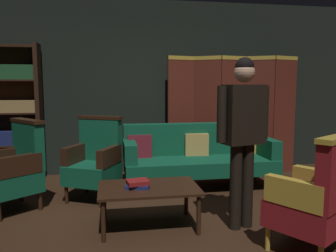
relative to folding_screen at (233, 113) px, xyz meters
name	(u,v)px	position (x,y,z in m)	size (l,w,h in m)	color
ground_plane	(181,230)	(-1.29, -2.07, -0.99)	(10.00, 10.00, 0.00)	#331E11
back_wall	(151,88)	(-1.29, 0.38, 0.41)	(7.20, 0.10, 2.80)	black
folding_screen	(233,113)	(0.00, 0.00, 0.00)	(2.12, 0.42, 1.90)	#5B2319
bookshelf	(10,110)	(-3.44, 0.13, 0.09)	(0.90, 0.32, 2.05)	black
velvet_couch	(198,154)	(-0.74, -0.61, -0.53)	(2.12, 0.78, 0.88)	black
coffee_table	(149,191)	(-1.60, -1.94, -0.61)	(1.00, 0.64, 0.42)	black
armchair_gilt_accent	(316,198)	(-0.28, -2.73, -0.50)	(0.80, 0.80, 1.04)	gold
armchair_wing_left	(15,168)	(-3.05, -1.19, -0.50)	(0.81, 0.81, 1.04)	black
armchair_wing_right	(95,160)	(-2.17, -0.92, -0.50)	(0.78, 0.77, 1.04)	black
standing_figure	(243,127)	(-0.68, -2.11, 0.04)	(0.58, 0.30, 1.70)	black
book_navy_cloth	(138,186)	(-1.71, -1.96, -0.55)	(0.23, 0.17, 0.04)	navy
book_red_leather	(138,182)	(-1.71, -1.96, -0.51)	(0.21, 0.17, 0.04)	maroon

